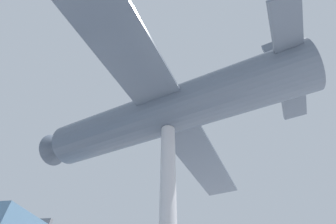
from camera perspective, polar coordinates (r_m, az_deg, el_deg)
suspended_airplane at (r=10.69m, az=-1.20°, el=-0.36°), size 18.96×13.97×3.29m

